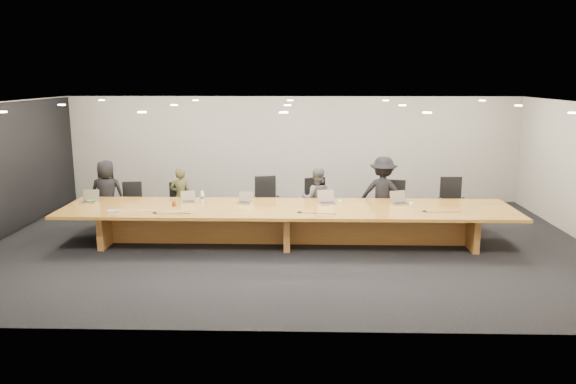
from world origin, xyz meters
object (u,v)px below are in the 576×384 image
(chair_far_left, at_px, (132,205))
(amber_mug, at_px, (174,204))
(person_a, at_px, (107,194))
(water_bottle, at_px, (202,198))
(paper_cup_near, at_px, (340,202))
(mic_center, at_px, (299,212))
(person_b, at_px, (181,197))
(laptop_b, at_px, (188,197))
(mic_left, at_px, (155,212))
(person_c, at_px, (317,199))
(av_box, at_px, (114,211))
(chair_left, at_px, (180,204))
(chair_right, at_px, (394,205))
(laptop_c, at_px, (244,198))
(person_d, at_px, (383,193))
(laptop_e, at_px, (401,198))
(mic_right, at_px, (424,211))
(laptop_d, at_px, (328,197))
(chair_far_right, at_px, (453,203))
(chair_mid_right, at_px, (318,203))
(chair_mid_left, at_px, (267,202))
(conference_table, at_px, (288,218))
(laptop_a, at_px, (89,196))
(paper_cup_far, at_px, (411,205))

(chair_far_left, distance_m, amber_mug, 1.72)
(person_a, bearing_deg, water_bottle, 155.28)
(paper_cup_near, xyz_separation_m, mic_center, (-0.82, -0.77, -0.03))
(person_b, relative_size, laptop_b, 4.60)
(person_b, xyz_separation_m, mic_left, (-0.11, -1.82, 0.09))
(person_c, height_order, laptop_b, person_c)
(person_b, bearing_deg, av_box, 66.96)
(person_a, bearing_deg, chair_left, -179.89)
(chair_right, xyz_separation_m, person_c, (-1.72, -0.07, 0.14))
(laptop_b, xyz_separation_m, laptop_c, (1.18, -0.08, 0.00))
(person_d, distance_m, laptop_e, 0.82)
(person_d, height_order, mic_center, person_d)
(laptop_b, xyz_separation_m, mic_right, (4.73, -0.69, -0.10))
(chair_right, distance_m, water_bottle, 4.20)
(laptop_d, xyz_separation_m, laptop_e, (1.49, 0.00, -0.00))
(paper_cup_near, bearing_deg, laptop_d, 177.08)
(laptop_c, bearing_deg, laptop_d, 11.92)
(chair_far_left, xyz_separation_m, chair_far_right, (7.15, 0.12, 0.06))
(chair_mid_right, bearing_deg, mic_left, -169.61)
(chair_left, distance_m, person_c, 3.07)
(water_bottle, bearing_deg, mic_right, -7.62)
(chair_left, xyz_separation_m, chair_mid_right, (3.10, -0.07, 0.06))
(laptop_d, relative_size, mic_right, 3.19)
(laptop_c, bearing_deg, mic_right, 1.92)
(paper_cup_near, bearing_deg, chair_mid_left, 147.44)
(chair_mid_right, xyz_separation_m, person_b, (-3.06, 0.06, 0.11))
(conference_table, height_order, chair_left, chair_left)
(laptop_b, height_order, water_bottle, water_bottle)
(mic_right, bearing_deg, chair_far_left, 166.48)
(person_d, bearing_deg, laptop_b, 26.16)
(chair_mid_left, height_order, laptop_a, chair_mid_left)
(chair_far_left, relative_size, person_c, 0.74)
(chair_far_left, xyz_separation_m, av_box, (0.17, -1.68, 0.26))
(chair_right, distance_m, laptop_d, 1.78)
(chair_far_left, bearing_deg, laptop_e, -16.16)
(paper_cup_far, relative_size, mic_center, 0.78)
(chair_mid_left, height_order, laptop_d, chair_mid_left)
(paper_cup_far, relative_size, mic_left, 0.84)
(chair_mid_left, bearing_deg, paper_cup_far, -36.75)
(amber_mug, bearing_deg, laptop_d, 5.67)
(chair_far_left, xyz_separation_m, person_a, (-0.52, -0.06, 0.25))
(conference_table, xyz_separation_m, mic_left, (-2.53, -0.56, 0.24))
(chair_mid_right, distance_m, mic_right, 2.51)
(person_c, relative_size, laptop_a, 4.07)
(amber_mug, bearing_deg, conference_table, -0.74)
(chair_right, relative_size, water_bottle, 4.45)
(chair_far_right, xyz_separation_m, laptop_c, (-4.53, -0.99, 0.30))
(person_c, distance_m, amber_mug, 3.10)
(chair_mid_right, distance_m, chair_right, 1.68)
(person_c, height_order, paper_cup_far, person_c)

